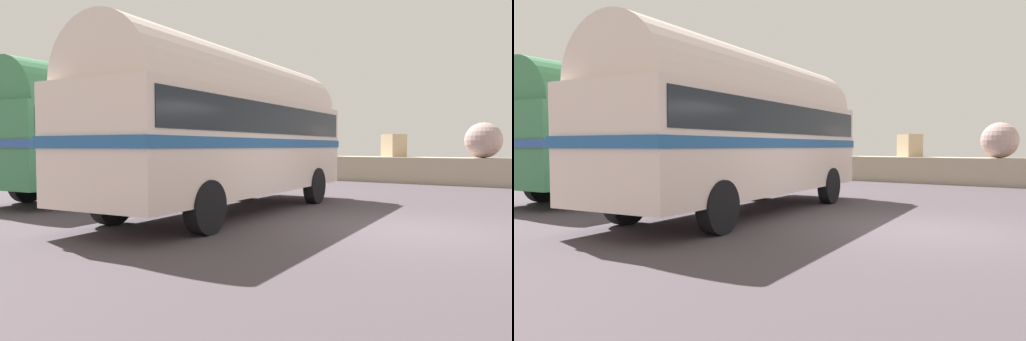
# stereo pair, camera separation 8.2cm
# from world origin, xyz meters

# --- Properties ---
(ground) EXTENTS (32.00, 26.00, 0.02)m
(ground) POSITION_xyz_m (0.00, 0.00, 0.01)
(ground) COLOR #443B41
(breakwater) EXTENTS (31.36, 2.06, 2.50)m
(breakwater) POSITION_xyz_m (-0.26, 11.80, 0.72)
(breakwater) COLOR tan
(breakwater) RESTS_ON ground
(vintage_coach) EXTENTS (3.51, 8.82, 3.70)m
(vintage_coach) POSITION_xyz_m (-4.22, -0.13, 2.05)
(vintage_coach) COLOR black
(vintage_coach) RESTS_ON ground
(second_coach) EXTENTS (3.50, 8.82, 3.70)m
(second_coach) POSITION_xyz_m (-9.25, 0.92, 2.05)
(second_coach) COLOR black
(second_coach) RESTS_ON ground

